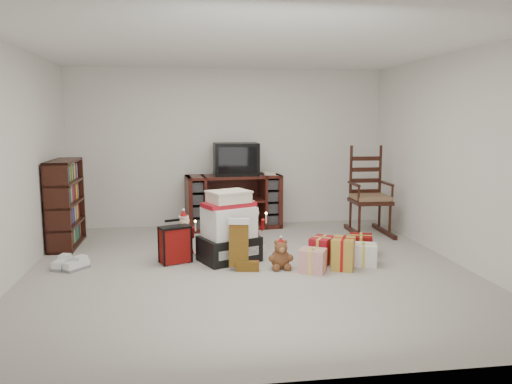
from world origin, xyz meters
The scene contains 13 objects.
room centered at (0.00, 0.00, 1.25)m, with size 5.01×5.01×2.51m.
tv_stand centered at (0.05, 2.21, 0.42)m, with size 1.52×0.68×0.84m.
bookshelf centered at (-2.31, 1.42, 0.56)m, with size 0.32×0.96×1.17m.
rocking_chair centered at (2.03, 1.57, 0.47)m, with size 0.56×0.92×1.37m.
gift_pile centered at (-0.19, 0.38, 0.37)m, with size 0.81×0.72×0.84m.
red_suitcase centered at (-0.84, 0.37, 0.23)m, with size 0.39×0.30×0.53m.
stocking centered at (-0.11, 0.00, 0.30)m, with size 0.28×0.12×0.61m, color #0C741B, non-canonical shape.
teddy_bear centered at (0.37, -0.02, 0.15)m, with size 0.22×0.20×0.33m.
santa_figurine centered at (0.18, 0.90, 0.24)m, with size 0.31×0.29×0.63m.
mrs_claus_figurine centered at (-0.73, 0.66, 0.23)m, with size 0.29×0.28×0.59m.
sneaker_pair centered at (-2.05, 0.30, 0.05)m, with size 0.44×0.32×0.11m.
gift_cluster centered at (1.13, 0.08, 0.14)m, with size 0.82×1.15×0.28m.
crt_television centered at (0.09, 2.20, 1.09)m, with size 0.68×0.50×0.50m.
Camera 1 is at (-0.70, -5.51, 1.73)m, focal length 35.00 mm.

